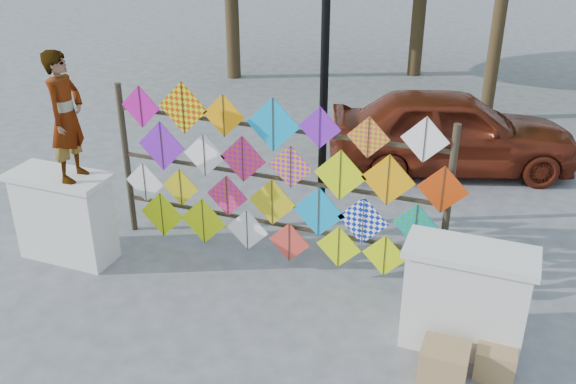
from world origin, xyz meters
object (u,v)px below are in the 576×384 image
object	(u,v)px
kite_rack	(275,182)
vendor_woman	(66,116)
lamppost	(325,51)
sedan	(452,130)

from	to	relation	value
kite_rack	vendor_woman	distance (m)	2.78
vendor_woman	lamppost	world-z (taller)	lamppost
vendor_woman	sedan	xyz separation A→B (m)	(4.23, 5.05, -1.38)
kite_rack	lamppost	bearing A→B (deg)	78.96
kite_rack	sedan	world-z (taller)	kite_rack
lamppost	vendor_woman	bearing A→B (deg)	-140.84
sedan	lamppost	distance (m)	3.78
vendor_woman	lamppost	xyz separation A→B (m)	(2.70, 2.20, 0.56)
kite_rack	vendor_woman	bearing A→B (deg)	-159.22
kite_rack	lamppost	distance (m)	1.96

